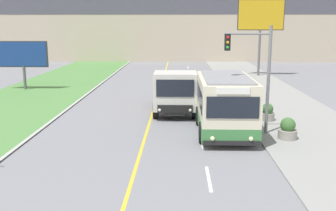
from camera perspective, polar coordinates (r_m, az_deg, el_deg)
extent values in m
cube|color=silver|center=(14.46, 5.93, -10.48)|extent=(0.12, 2.40, 0.01)
cube|color=silver|center=(18.79, 4.92, -5.16)|extent=(0.12, 2.40, 0.01)
cube|color=silver|center=(23.22, 4.30, -1.86)|extent=(0.12, 2.40, 0.01)
cube|color=silver|center=(27.71, 3.88, 0.39)|extent=(0.12, 2.40, 0.01)
cube|color=silver|center=(32.23, 3.58, 2.00)|extent=(0.12, 2.40, 0.01)
cube|color=silver|center=(36.77, 3.35, 3.22)|extent=(0.12, 2.40, 0.01)
cube|color=silver|center=(41.32, 3.17, 4.17)|extent=(0.12, 2.40, 0.01)
cube|color=silver|center=(45.88, 3.03, 4.93)|extent=(0.12, 2.40, 0.01)
cube|color=silver|center=(50.45, 2.91, 5.55)|extent=(0.12, 2.40, 0.01)
cube|color=beige|center=(19.81, 8.28, 0.31)|extent=(2.57, 5.62, 2.58)
cube|color=#3D7F42|center=(20.02, 8.20, -2.33)|extent=(2.59, 5.64, 0.70)
cube|color=black|center=(19.74, 8.31, 1.41)|extent=(2.59, 5.17, 0.90)
cube|color=gray|center=(19.59, 8.39, 4.12)|extent=(2.18, 5.06, 0.08)
cube|color=black|center=(16.99, 9.39, -0.31)|extent=(2.26, 0.04, 0.95)
cube|color=black|center=(17.37, 9.22, -5.41)|extent=(2.51, 0.06, 0.20)
sphere|color=#F4EAB2|center=(17.21, 6.48, -4.80)|extent=(0.20, 0.20, 0.20)
sphere|color=#F4EAB2|center=(17.43, 11.97, -4.77)|extent=(0.20, 0.20, 0.20)
cube|color=white|center=(16.85, 9.47, 2.09)|extent=(1.41, 0.04, 0.28)
cylinder|color=black|center=(18.43, 4.96, -3.89)|extent=(0.28, 1.00, 1.00)
cylinder|color=black|center=(18.73, 12.44, -3.87)|extent=(0.28, 1.00, 1.00)
cylinder|color=black|center=(21.69, 4.46, -1.49)|extent=(0.28, 1.00, 1.00)
cylinder|color=black|center=(21.95, 10.83, -1.51)|extent=(0.28, 1.00, 1.00)
cube|color=black|center=(25.45, 1.10, 0.41)|extent=(1.11, 6.67, 0.20)
cube|color=beige|center=(23.07, 1.06, 2.19)|extent=(2.48, 2.26, 2.15)
cube|color=black|center=(21.88, 1.03, 2.52)|extent=(2.10, 0.04, 0.97)
cube|color=black|center=(22.09, 1.02, -0.50)|extent=(1.98, 0.06, 0.44)
sphere|color=silver|center=(22.12, -1.23, -0.67)|extent=(0.18, 0.18, 0.18)
sphere|color=silver|center=(22.10, 3.26, -0.70)|extent=(0.18, 0.18, 0.18)
cube|color=orange|center=(26.65, 1.13, 1.28)|extent=(2.35, 4.17, 0.12)
cube|color=orange|center=(26.60, -1.27, 2.37)|extent=(0.12, 4.17, 1.14)
cube|color=orange|center=(26.58, 3.55, 2.34)|extent=(0.12, 4.17, 1.14)
cube|color=orange|center=(24.57, 1.09, 1.58)|extent=(2.35, 0.12, 1.14)
cube|color=orange|center=(28.56, 1.18, 3.02)|extent=(2.35, 0.12, 1.14)
cube|color=orange|center=(24.46, 1.10, 3.17)|extent=(2.35, 0.12, 0.24)
cylinder|color=black|center=(23.10, -1.79, -0.59)|extent=(0.30, 1.04, 1.04)
cylinder|color=black|center=(23.07, 3.87, -0.62)|extent=(0.30, 1.04, 1.04)
cylinder|color=black|center=(26.91, -1.29, 1.19)|extent=(0.30, 1.04, 1.04)
cylinder|color=black|center=(26.89, 3.56, 1.16)|extent=(0.30, 1.04, 1.04)
cylinder|color=slate|center=(19.93, 14.35, 3.42)|extent=(0.16, 0.16, 5.39)
cylinder|color=slate|center=(19.53, 11.50, 10.16)|extent=(2.20, 0.10, 0.10)
cube|color=black|center=(19.40, 8.62, 9.07)|extent=(0.28, 0.24, 0.80)
sphere|color=red|center=(19.26, 8.69, 9.76)|extent=(0.14, 0.14, 0.14)
sphere|color=orange|center=(19.27, 8.67, 9.05)|extent=(0.14, 0.14, 0.14)
sphere|color=green|center=(19.29, 8.65, 8.34)|extent=(0.14, 0.14, 0.14)
cylinder|color=#59595B|center=(42.79, 13.09, 7.42)|extent=(0.24, 0.24, 4.88)
cube|color=#333333|center=(42.69, 13.34, 12.68)|extent=(4.79, 0.20, 3.12)
cube|color=gold|center=(42.58, 13.37, 12.68)|extent=(4.63, 0.02, 2.96)
cylinder|color=#59595B|center=(35.24, -20.08, 3.78)|extent=(0.24, 0.24, 1.99)
cube|color=#333333|center=(35.04, -20.31, 7.01)|extent=(4.15, 0.20, 2.16)
cube|color=navy|center=(34.94, -20.38, 6.99)|extent=(3.99, 0.02, 2.00)
cylinder|color=gray|center=(19.62, 16.93, -4.02)|extent=(0.89, 0.89, 0.43)
sphere|color=#3D6B33|center=(19.51, 17.01, -2.72)|extent=(0.72, 0.72, 0.72)
cylinder|color=gray|center=(23.05, 14.17, -1.56)|extent=(0.83, 0.83, 0.42)
sphere|color=#3D6B33|center=(22.95, 14.22, -0.50)|extent=(0.66, 0.66, 0.66)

